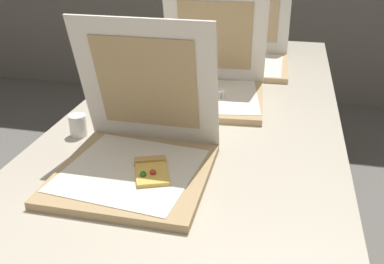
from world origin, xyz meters
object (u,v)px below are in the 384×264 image
object	(u,v)px
cup_white_near_center	(78,125)
cup_white_far	(158,73)
pizza_box_front	(137,153)
pizza_box_middle	(211,84)
table	(198,137)
pizza_box_back	(245,53)

from	to	relation	value
cup_white_near_center	cup_white_far	bearing A→B (deg)	80.70
pizza_box_front	pizza_box_middle	xyz separation A→B (m)	(0.09, 0.56, 0.00)
table	cup_white_near_center	xyz separation A→B (m)	(-0.34, -0.16, 0.08)
table	cup_white_far	xyz separation A→B (m)	(-0.25, 0.39, 0.08)
cup_white_far	pizza_box_front	bearing A→B (deg)	-77.55
pizza_box_middle	pizza_box_back	size ratio (longest dim) A/B	0.92
pizza_box_front	cup_white_near_center	bearing A→B (deg)	146.47
table	pizza_box_front	distance (m)	0.35
pizza_box_front	pizza_box_back	size ratio (longest dim) A/B	0.87
table	cup_white_far	bearing A→B (deg)	122.65
pizza_box_front	pizza_box_middle	distance (m)	0.57
pizza_box_back	pizza_box_middle	bearing A→B (deg)	-101.68
table	pizza_box_middle	distance (m)	0.26
pizza_box_back	cup_white_far	xyz separation A→B (m)	(-0.33, -0.29, -0.02)
cup_white_far	cup_white_near_center	size ratio (longest dim) A/B	1.00
pizza_box_back	pizza_box_front	bearing A→B (deg)	-101.84
cup_white_far	cup_white_near_center	distance (m)	0.55
cup_white_far	cup_white_near_center	bearing A→B (deg)	-99.30
pizza_box_middle	cup_white_near_center	bearing A→B (deg)	-135.14
pizza_box_front	cup_white_far	distance (m)	0.73
table	cup_white_near_center	distance (m)	0.38
table	pizza_box_back	bearing A→B (deg)	83.82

